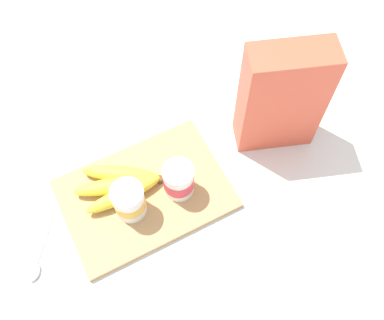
{
  "coord_description": "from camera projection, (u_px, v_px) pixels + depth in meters",
  "views": [
    {
      "loc": [
        0.09,
        0.39,
        0.88
      ],
      "look_at": [
        -0.11,
        0.0,
        0.06
      ],
      "focal_mm": 41.16,
      "sensor_mm": 36.0,
      "label": 1
    }
  ],
  "objects": [
    {
      "name": "ground_plane",
      "position": [
        146.0,
        195.0,
        0.96
      ],
      "size": [
        2.4,
        2.4,
        0.0
      ],
      "primitive_type": "plane",
      "color": "silver"
    },
    {
      "name": "cutting_board",
      "position": [
        145.0,
        194.0,
        0.95
      ],
      "size": [
        0.35,
        0.24,
        0.01
      ],
      "primitive_type": "cube",
      "color": "tan",
      "rests_on": "ground_plane"
    },
    {
      "name": "cereal_box",
      "position": [
        282.0,
        99.0,
        0.91
      ],
      "size": [
        0.19,
        0.13,
        0.28
      ],
      "primitive_type": "cube",
      "rotation": [
        0.0,
        0.0,
        2.8
      ],
      "color": "#D85138",
      "rests_on": "ground_plane"
    },
    {
      "name": "yogurt_cup_front",
      "position": [
        179.0,
        180.0,
        0.91
      ],
      "size": [
        0.07,
        0.07,
        0.09
      ],
      "color": "white",
      "rests_on": "cutting_board"
    },
    {
      "name": "yogurt_cup_back",
      "position": [
        129.0,
        201.0,
        0.89
      ],
      "size": [
        0.07,
        0.07,
        0.09
      ],
      "color": "white",
      "rests_on": "cutting_board"
    },
    {
      "name": "banana_bunch",
      "position": [
        121.0,
        184.0,
        0.94
      ],
      "size": [
        0.19,
        0.13,
        0.04
      ],
      "color": "yellow",
      "rests_on": "cutting_board"
    },
    {
      "name": "spoon",
      "position": [
        38.0,
        259.0,
        0.89
      ],
      "size": [
        0.09,
        0.12,
        0.01
      ],
      "color": "silver",
      "rests_on": "ground_plane"
    }
  ]
}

